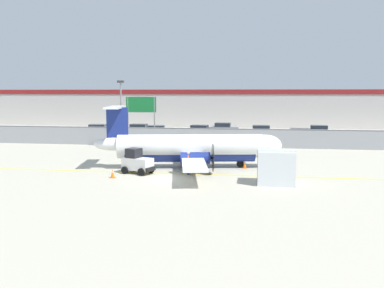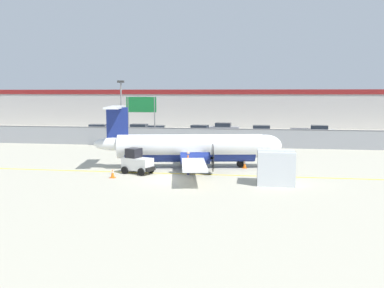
{
  "view_description": "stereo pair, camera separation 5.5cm",
  "coord_description": "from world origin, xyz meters",
  "px_view_note": "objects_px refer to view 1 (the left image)",
  "views": [
    {
      "loc": [
        5.71,
        -28.77,
        6.02
      ],
      "look_at": [
        0.49,
        5.67,
        1.8
      ],
      "focal_mm": 40.0,
      "sensor_mm": 36.0,
      "label": 1
    },
    {
      "loc": [
        5.77,
        -28.76,
        6.02
      ],
      "look_at": [
        0.49,
        5.67,
        1.8
      ],
      "focal_mm": 40.0,
      "sensor_mm": 36.0,
      "label": 2
    }
  ],
  "objects_px": {
    "traffic_cone_near_left": "(113,174)",
    "traffic_cone_far_left": "(125,158)",
    "parked_car_0": "(97,130)",
    "parked_car_2": "(155,131)",
    "parked_car_6": "(299,135)",
    "parked_car_7": "(318,131)",
    "baggage_tug": "(137,162)",
    "traffic_cone_near_right": "(245,164)",
    "commuter_airplane": "(194,148)",
    "parked_car_5": "(260,131)",
    "parked_car_1": "(138,130)",
    "cargo_container": "(276,168)",
    "ground_crew_worker": "(188,162)",
    "parked_car_3": "(199,131)",
    "apron_light_pole": "(121,108)",
    "parked_car_4": "(224,128)",
    "highway_sign": "(141,109)"
  },
  "relations": [
    {
      "from": "traffic_cone_near_left",
      "to": "traffic_cone_far_left",
      "type": "height_order",
      "value": "same"
    },
    {
      "from": "parked_car_0",
      "to": "parked_car_2",
      "type": "bearing_deg",
      "value": 168.13
    },
    {
      "from": "parked_car_6",
      "to": "parked_car_7",
      "type": "bearing_deg",
      "value": -121.11
    },
    {
      "from": "baggage_tug",
      "to": "parked_car_7",
      "type": "relative_size",
      "value": 0.59
    },
    {
      "from": "traffic_cone_near_right",
      "to": "commuter_airplane",
      "type": "bearing_deg",
      "value": -174.1
    },
    {
      "from": "parked_car_5",
      "to": "traffic_cone_far_left",
      "type": "bearing_deg",
      "value": 58.98
    },
    {
      "from": "traffic_cone_near_right",
      "to": "parked_car_5",
      "type": "relative_size",
      "value": 0.15
    },
    {
      "from": "traffic_cone_near_right",
      "to": "parked_car_1",
      "type": "bearing_deg",
      "value": 123.61
    },
    {
      "from": "baggage_tug",
      "to": "parked_car_1",
      "type": "bearing_deg",
      "value": 126.45
    },
    {
      "from": "traffic_cone_near_right",
      "to": "parked_car_6",
      "type": "xyz_separation_m",
      "value": [
        5.93,
        18.93,
        0.58
      ]
    },
    {
      "from": "cargo_container",
      "to": "parked_car_1",
      "type": "height_order",
      "value": "cargo_container"
    },
    {
      "from": "cargo_container",
      "to": "parked_car_2",
      "type": "bearing_deg",
      "value": 118.71
    },
    {
      "from": "ground_crew_worker",
      "to": "parked_car_7",
      "type": "height_order",
      "value": "same"
    },
    {
      "from": "cargo_container",
      "to": "parked_car_0",
      "type": "xyz_separation_m",
      "value": [
        -22.87,
        27.24,
        -0.21
      ]
    },
    {
      "from": "traffic_cone_near_left",
      "to": "parked_car_3",
      "type": "xyz_separation_m",
      "value": [
        2.37,
        27.71,
        0.58
      ]
    },
    {
      "from": "baggage_tug",
      "to": "parked_car_3",
      "type": "height_order",
      "value": "baggage_tug"
    },
    {
      "from": "traffic_cone_near_left",
      "to": "parked_car_7",
      "type": "distance_m",
      "value": 34.74
    },
    {
      "from": "apron_light_pole",
      "to": "traffic_cone_near_left",
      "type": "bearing_deg",
      "value": -74.36
    },
    {
      "from": "parked_car_6",
      "to": "apron_light_pole",
      "type": "bearing_deg",
      "value": 22.36
    },
    {
      "from": "commuter_airplane",
      "to": "parked_car_2",
      "type": "distance_m",
      "value": 22.81
    },
    {
      "from": "commuter_airplane",
      "to": "traffic_cone_near_right",
      "type": "distance_m",
      "value": 4.29
    },
    {
      "from": "commuter_airplane",
      "to": "apron_light_pole",
      "type": "distance_m",
      "value": 14.46
    },
    {
      "from": "commuter_airplane",
      "to": "apron_light_pole",
      "type": "relative_size",
      "value": 2.2
    },
    {
      "from": "parked_car_4",
      "to": "parked_car_5",
      "type": "xyz_separation_m",
      "value": [
        5.12,
        -3.84,
        0.0
      ]
    },
    {
      "from": "parked_car_4",
      "to": "parked_car_5",
      "type": "height_order",
      "value": "same"
    },
    {
      "from": "cargo_container",
      "to": "parked_car_1",
      "type": "relative_size",
      "value": 0.58
    },
    {
      "from": "parked_car_0",
      "to": "parked_car_2",
      "type": "height_order",
      "value": "same"
    },
    {
      "from": "parked_car_2",
      "to": "highway_sign",
      "type": "distance_m",
      "value": 6.89
    },
    {
      "from": "parked_car_7",
      "to": "highway_sign",
      "type": "bearing_deg",
      "value": 31.61
    },
    {
      "from": "cargo_container",
      "to": "highway_sign",
      "type": "bearing_deg",
      "value": 125.8
    },
    {
      "from": "parked_car_6",
      "to": "parked_car_3",
      "type": "bearing_deg",
      "value": -16.88
    },
    {
      "from": "parked_car_3",
      "to": "parked_car_4",
      "type": "distance_m",
      "value": 5.53
    },
    {
      "from": "parked_car_5",
      "to": "cargo_container",
      "type": "bearing_deg",
      "value": 89.43
    },
    {
      "from": "parked_car_2",
      "to": "parked_car_7",
      "type": "height_order",
      "value": "same"
    },
    {
      "from": "parked_car_3",
      "to": "parked_car_0",
      "type": "bearing_deg",
      "value": 7.23
    },
    {
      "from": "cargo_container",
      "to": "parked_car_2",
      "type": "distance_m",
      "value": 30.23
    },
    {
      "from": "commuter_airplane",
      "to": "ground_crew_worker",
      "type": "xyz_separation_m",
      "value": [
        0.03,
        -2.85,
        -0.65
      ]
    },
    {
      "from": "ground_crew_worker",
      "to": "apron_light_pole",
      "type": "distance_m",
      "value": 16.81
    },
    {
      "from": "parked_car_2",
      "to": "parked_car_6",
      "type": "distance_m",
      "value": 18.35
    },
    {
      "from": "traffic_cone_far_left",
      "to": "highway_sign",
      "type": "relative_size",
      "value": 0.12
    },
    {
      "from": "parked_car_5",
      "to": "traffic_cone_near_left",
      "type": "bearing_deg",
      "value": 67.57
    },
    {
      "from": "parked_car_7",
      "to": "apron_light_pole",
      "type": "height_order",
      "value": "apron_light_pole"
    },
    {
      "from": "baggage_tug",
      "to": "ground_crew_worker",
      "type": "relative_size",
      "value": 1.51
    },
    {
      "from": "traffic_cone_far_left",
      "to": "apron_light_pole",
      "type": "xyz_separation_m",
      "value": [
        -3.02,
        8.58,
        3.99
      ]
    },
    {
      "from": "traffic_cone_near_left",
      "to": "parked_car_0",
      "type": "distance_m",
      "value": 29.29
    },
    {
      "from": "baggage_tug",
      "to": "parked_car_2",
      "type": "xyz_separation_m",
      "value": [
        -4.45,
        24.33,
        0.04
      ]
    },
    {
      "from": "baggage_tug",
      "to": "apron_light_pole",
      "type": "distance_m",
      "value": 15.22
    },
    {
      "from": "commuter_airplane",
      "to": "parked_car_5",
      "type": "xyz_separation_m",
      "value": [
        5.41,
        23.6,
        -0.71
      ]
    },
    {
      "from": "traffic_cone_near_left",
      "to": "parked_car_1",
      "type": "distance_m",
      "value": 28.97
    },
    {
      "from": "traffic_cone_far_left",
      "to": "parked_car_1",
      "type": "bearing_deg",
      "value": 102.68
    }
  ]
}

